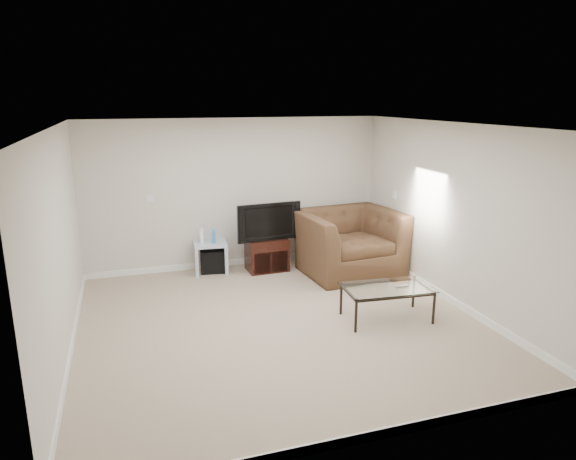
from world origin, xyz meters
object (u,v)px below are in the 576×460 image
object	(u,v)px
subwoofer	(212,260)
coffee_table	(386,303)
side_table	(210,257)
recliner	(349,232)
tv_stand	(267,254)
television	(267,221)

from	to	relation	value
subwoofer	coffee_table	distance (m)	3.19
side_table	subwoofer	xyz separation A→B (m)	(0.03, 0.02, -0.07)
recliner	coffee_table	bearing A→B (deg)	-103.91
side_table	coffee_table	world-z (taller)	side_table
tv_stand	coffee_table	size ratio (longest dim) A/B	0.58
tv_stand	television	distance (m)	0.59
recliner	television	bearing A→B (deg)	154.77
television	subwoofer	bearing A→B (deg)	158.47
side_table	subwoofer	bearing A→B (deg)	29.24
subwoofer	coffee_table	bearing A→B (deg)	-55.01
tv_stand	subwoofer	bearing A→B (deg)	162.87
side_table	recliner	size ratio (longest dim) A/B	0.34
recliner	coffee_table	distance (m)	1.97
television	side_table	size ratio (longest dim) A/B	1.89
recliner	side_table	bearing A→B (deg)	157.08
tv_stand	side_table	world-z (taller)	tv_stand
television	tv_stand	bearing A→B (deg)	87.24
television	recliner	distance (m)	1.35
subwoofer	coffee_table	xyz separation A→B (m)	(1.83, -2.62, 0.04)
side_table	subwoofer	size ratio (longest dim) A/B	1.35
subwoofer	coffee_table	size ratio (longest dim) A/B	0.35
recliner	coffee_table	world-z (taller)	recliner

